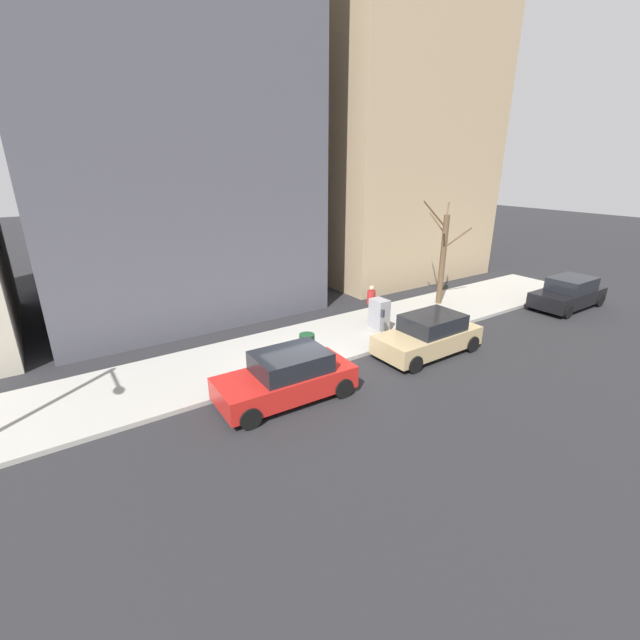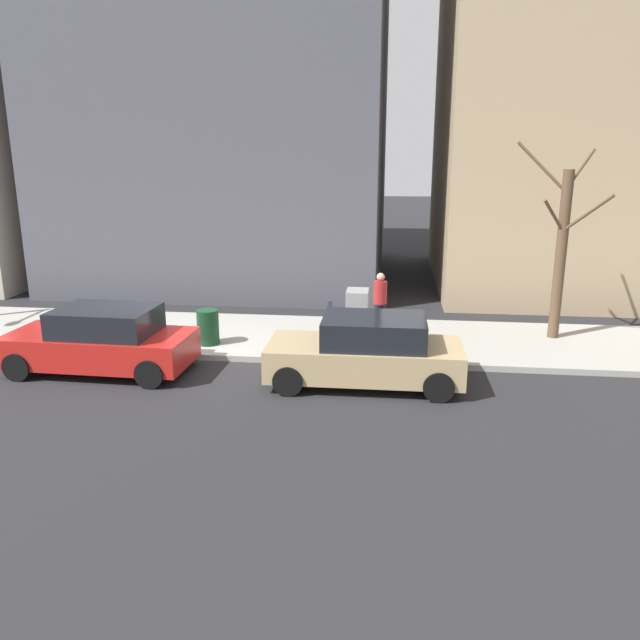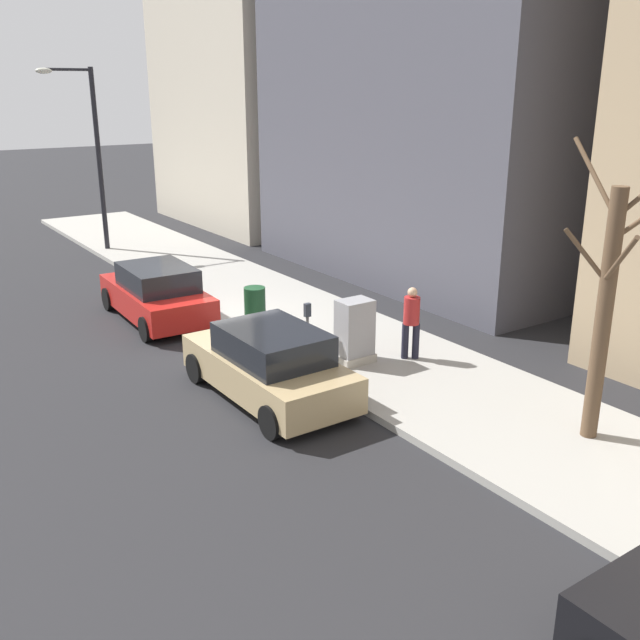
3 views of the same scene
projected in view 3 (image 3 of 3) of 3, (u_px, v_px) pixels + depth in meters
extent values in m
plane|color=#232326|center=(216.00, 327.00, 18.68)|extent=(120.00, 120.00, 0.00)
cube|color=#9E9B93|center=(281.00, 311.00, 19.73)|extent=(4.00, 36.00, 0.15)
cube|color=tan|center=(268.00, 371.00, 14.30)|extent=(1.83, 4.21, 0.70)
cube|color=black|center=(273.00, 344.00, 13.94)|extent=(1.62, 2.21, 0.60)
cylinder|color=black|center=(197.00, 368.00, 15.13)|extent=(0.23, 0.64, 0.64)
cylinder|color=black|center=(266.00, 352.00, 16.05)|extent=(0.23, 0.64, 0.64)
cylinder|color=black|center=(272.00, 422.00, 12.71)|extent=(0.23, 0.64, 0.64)
cylinder|color=black|center=(348.00, 399.00, 13.63)|extent=(0.23, 0.64, 0.64)
cube|color=red|center=(157.00, 299.00, 19.14)|extent=(1.92, 4.25, 0.70)
cube|color=black|center=(158.00, 277.00, 18.77)|extent=(1.66, 2.25, 0.60)
cylinder|color=black|center=(109.00, 299.00, 20.02)|extent=(0.24, 0.65, 0.64)
cylinder|color=black|center=(166.00, 290.00, 20.89)|extent=(0.24, 0.65, 0.64)
cylinder|color=black|center=(147.00, 329.00, 17.54)|extent=(0.24, 0.65, 0.64)
cylinder|color=black|center=(210.00, 318.00, 18.41)|extent=(0.24, 0.65, 0.64)
cylinder|color=slate|center=(308.00, 339.00, 15.81)|extent=(0.07, 0.07, 1.05)
cube|color=#2D333D|center=(307.00, 310.00, 15.60)|extent=(0.14, 0.10, 0.30)
cube|color=#A8A399|center=(354.00, 358.00, 15.93)|extent=(0.83, 0.61, 0.18)
cube|color=#939399|center=(355.00, 327.00, 15.71)|extent=(0.75, 0.55, 1.25)
cylinder|color=black|center=(99.00, 161.00, 26.00)|extent=(0.18, 0.18, 6.50)
cylinder|color=black|center=(67.00, 69.00, 24.58)|extent=(1.60, 0.10, 0.10)
ellipsoid|color=beige|center=(44.00, 71.00, 24.17)|extent=(0.56, 0.32, 0.20)
cylinder|color=brown|center=(603.00, 318.00, 11.91)|extent=(0.28, 0.28, 4.37)
cylinder|color=brown|center=(620.00, 260.00, 11.00)|extent=(0.82, 0.98, 1.04)
cylinder|color=brown|center=(586.00, 256.00, 11.71)|extent=(0.50, 0.70, 0.93)
cylinder|color=brown|center=(596.00, 179.00, 11.81)|extent=(0.44, 1.29, 1.31)
cylinder|color=#14381E|center=(255.00, 304.00, 18.59)|extent=(0.56, 0.56, 0.90)
cylinder|color=#1E1E2D|center=(405.00, 341.00, 16.03)|extent=(0.16, 0.16, 0.82)
cylinder|color=#1E1E2D|center=(416.00, 341.00, 16.02)|extent=(0.16, 0.16, 0.82)
cylinder|color=#A52323|center=(412.00, 311.00, 15.80)|extent=(0.36, 0.36, 0.62)
sphere|color=tan|center=(412.00, 292.00, 15.67)|extent=(0.22, 0.22, 0.22)
cube|color=#4C4C56|center=(504.00, 1.00, 23.10)|extent=(11.83, 11.83, 17.26)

